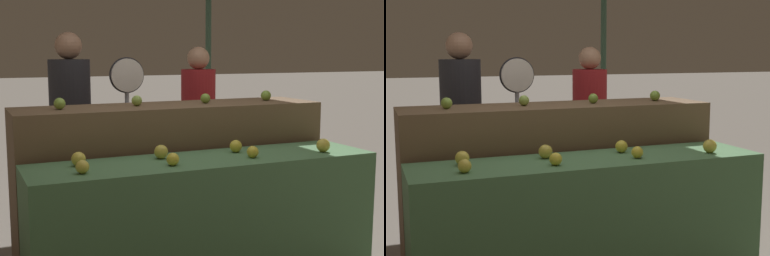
{
  "view_description": "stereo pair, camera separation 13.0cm",
  "coord_description": "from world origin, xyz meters",
  "views": [
    {
      "loc": [
        -1.4,
        -2.94,
        1.52
      ],
      "look_at": [
        0.03,
        0.3,
        1.01
      ],
      "focal_mm": 50.0,
      "sensor_mm": 36.0,
      "label": 1
    },
    {
      "loc": [
        -1.28,
        -2.99,
        1.52
      ],
      "look_at": [
        0.03,
        0.3,
        1.01
      ],
      "focal_mm": 50.0,
      "sensor_mm": 36.0,
      "label": 2
    }
  ],
  "objects": [
    {
      "name": "apple_front_5",
      "position": [
        -0.26,
        0.11,
        0.91
      ],
      "size": [
        0.09,
        0.09,
        0.09
      ],
      "primitive_type": "sphere",
      "color": "gold",
      "rests_on": "display_counter_front"
    },
    {
      "name": "apple_front_3",
      "position": [
        0.8,
        -0.12,
        0.91
      ],
      "size": [
        0.09,
        0.09,
        0.09
      ],
      "primitive_type": "sphere",
      "color": "gold",
      "rests_on": "display_counter_front"
    },
    {
      "name": "produce_scale",
      "position": [
        -0.11,
        1.3,
        1.08
      ],
      "size": [
        0.29,
        0.2,
        1.48
      ],
      "color": "#99999E",
      "rests_on": "ground_plane"
    },
    {
      "name": "apple_back_2",
      "position": [
        0.27,
        0.59,
        1.18
      ],
      "size": [
        0.07,
        0.07,
        0.07
      ],
      "primitive_type": "sphere",
      "color": "#7AA338",
      "rests_on": "display_counter_back"
    },
    {
      "name": "apple_front_0",
      "position": [
        -0.8,
        -0.11,
        0.9
      ],
      "size": [
        0.08,
        0.08,
        0.08
      ],
      "primitive_type": "sphere",
      "color": "gold",
      "rests_on": "display_counter_front"
    },
    {
      "name": "display_counter_back",
      "position": [
        0.0,
        0.6,
        0.57
      ],
      "size": [
        2.21,
        0.55,
        1.15
      ],
      "primitive_type": "cube",
      "color": "brown",
      "rests_on": "ground_plane"
    },
    {
      "name": "apple_front_1",
      "position": [
        -0.27,
        -0.11,
        0.9
      ],
      "size": [
        0.08,
        0.08,
        0.08
      ],
      "primitive_type": "sphere",
      "color": "gold",
      "rests_on": "display_counter_front"
    },
    {
      "name": "apple_front_4",
      "position": [
        -0.77,
        0.1,
        0.91
      ],
      "size": [
        0.08,
        0.08,
        0.08
      ],
      "primitive_type": "sphere",
      "color": "yellow",
      "rests_on": "display_counter_front"
    },
    {
      "name": "apple_back_3",
      "position": [
        0.79,
        0.6,
        1.18
      ],
      "size": [
        0.08,
        0.08,
        0.08
      ],
      "primitive_type": "sphere",
      "color": "#7AA338",
      "rests_on": "display_counter_back"
    },
    {
      "name": "display_counter_front",
      "position": [
        0.0,
        0.0,
        0.43
      ],
      "size": [
        2.21,
        0.55,
        0.86
      ],
      "primitive_type": "cube",
      "color": "#4C7A4C",
      "rests_on": "ground_plane"
    },
    {
      "name": "person_customer_left",
      "position": [
        0.64,
        1.53,
        0.91
      ],
      "size": [
        0.35,
        0.35,
        1.57
      ],
      "rotation": [
        0.0,
        0.0,
        3.02
      ],
      "color": "#2D2D38",
      "rests_on": "ground_plane"
    },
    {
      "name": "apple_back_0",
      "position": [
        -0.78,
        0.6,
        1.18
      ],
      "size": [
        0.08,
        0.08,
        0.08
      ],
      "primitive_type": "sphere",
      "color": "#84AD3D",
      "rests_on": "display_counter_back"
    },
    {
      "name": "person_vendor_at_scale",
      "position": [
        -0.55,
        1.48,
        0.97
      ],
      "size": [
        0.41,
        0.41,
        1.68
      ],
      "rotation": [
        0.0,
        0.0,
        3.36
      ],
      "color": "#2D2D38",
      "rests_on": "ground_plane"
    },
    {
      "name": "apple_front_6",
      "position": [
        0.26,
        0.11,
        0.9
      ],
      "size": [
        0.08,
        0.08,
        0.08
      ],
      "primitive_type": "sphere",
      "color": "gold",
      "rests_on": "display_counter_front"
    },
    {
      "name": "apple_back_1",
      "position": [
        -0.25,
        0.61,
        1.18
      ],
      "size": [
        0.07,
        0.07,
        0.07
      ],
      "primitive_type": "sphere",
      "color": "#8EB247",
      "rests_on": "display_counter_back"
    },
    {
      "name": "apple_front_2",
      "position": [
        0.27,
        -0.1,
        0.9
      ],
      "size": [
        0.07,
        0.07,
        0.07
      ],
      "primitive_type": "sphere",
      "color": "gold",
      "rests_on": "display_counter_front"
    }
  ]
}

